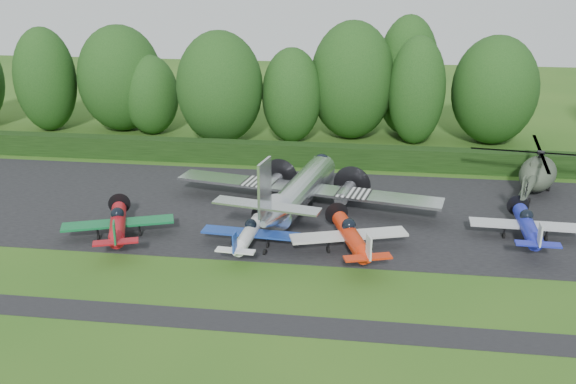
# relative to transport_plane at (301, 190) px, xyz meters

# --- Properties ---
(ground) EXTENTS (160.00, 160.00, 0.00)m
(ground) POSITION_rel_transport_plane_xyz_m (0.25, -9.51, -1.84)
(ground) COLOR #285518
(ground) RESTS_ON ground
(apron) EXTENTS (70.00, 18.00, 0.01)m
(apron) POSITION_rel_transport_plane_xyz_m (0.25, 0.49, -1.84)
(apron) COLOR black
(apron) RESTS_ON ground
(taxiway_verge) EXTENTS (70.00, 2.00, 0.00)m
(taxiway_verge) POSITION_rel_transport_plane_xyz_m (0.25, -15.51, -1.84)
(taxiway_verge) COLOR black
(taxiway_verge) RESTS_ON ground
(hedgerow) EXTENTS (90.00, 1.60, 2.00)m
(hedgerow) POSITION_rel_transport_plane_xyz_m (0.25, 11.49, -1.84)
(hedgerow) COLOR black
(hedgerow) RESTS_ON ground
(transport_plane) EXTENTS (20.59, 15.79, 6.60)m
(transport_plane) POSITION_rel_transport_plane_xyz_m (0.00, 0.00, 0.00)
(transport_plane) COLOR silver
(transport_plane) RESTS_ON ground
(light_plane_red) EXTENTS (7.46, 7.84, 2.86)m
(light_plane_red) POSITION_rel_transport_plane_xyz_m (-11.74, -6.40, -0.65)
(light_plane_red) COLOR #A00E17
(light_plane_red) RESTS_ON ground
(light_plane_white) EXTENTS (6.55, 6.88, 2.52)m
(light_plane_white) POSITION_rel_transport_plane_xyz_m (-2.73, -6.52, -0.79)
(light_plane_white) COLOR white
(light_plane_white) RESTS_ON ground
(light_plane_orange) EXTENTS (7.70, 8.10, 2.96)m
(light_plane_orange) POSITION_rel_transport_plane_xyz_m (3.98, -6.42, -0.61)
(light_plane_orange) COLOR red
(light_plane_orange) RESTS_ON ground
(light_plane_blue) EXTENTS (7.38, 7.76, 2.84)m
(light_plane_blue) POSITION_rel_transport_plane_xyz_m (15.62, -3.04, -0.66)
(light_plane_blue) COLOR #1C24A8
(light_plane_blue) RESTS_ON ground
(helicopter) EXTENTS (10.79, 12.63, 3.47)m
(helicopter) POSITION_rel_transport_plane_xyz_m (18.43, 6.80, 0.03)
(helicopter) COLOR #374132
(helicopter) RESTS_ON ground
(tree_0) EXTENTS (5.66, 5.66, 10.86)m
(tree_0) POSITION_rel_transport_plane_xyz_m (9.25, 20.11, 3.57)
(tree_0) COLOR black
(tree_0) RESTS_ON ground
(tree_2) EXTENTS (8.51, 8.51, 10.87)m
(tree_2) POSITION_rel_transport_plane_xyz_m (16.98, 21.36, 3.59)
(tree_2) COLOR black
(tree_2) RESTS_ON ground
(tree_3) EXTENTS (6.48, 6.48, 11.12)m
(tree_3) POSITION_rel_transport_plane_xyz_m (-29.96, 20.17, 3.71)
(tree_3) COLOR black
(tree_3) RESTS_ON ground
(tree_4) EXTENTS (6.06, 6.06, 9.61)m
(tree_4) POSITION_rel_transport_plane_xyz_m (-3.18, 19.20, 2.95)
(tree_4) COLOR black
(tree_4) RESTS_ON ground
(tree_7) EXTENTS (8.66, 8.66, 11.31)m
(tree_7) POSITION_rel_transport_plane_xyz_m (-10.29, 17.93, 3.81)
(tree_7) COLOR black
(tree_7) RESTS_ON ground
(tree_8) EXTENTS (8.63, 8.63, 12.10)m
(tree_8) POSITION_rel_transport_plane_xyz_m (2.76, 21.48, 4.20)
(tree_8) COLOR black
(tree_8) RESTS_ON ground
(tree_9) EXTENTS (8.98, 8.98, 11.32)m
(tree_9) POSITION_rel_transport_plane_xyz_m (-22.05, 21.43, 3.81)
(tree_9) COLOR black
(tree_9) RESTS_ON ground
(tree_10) EXTENTS (5.86, 5.86, 8.43)m
(tree_10) POSITION_rel_transport_plane_xyz_m (-18.37, 20.23, 2.36)
(tree_10) COLOR black
(tree_10) RESTS_ON ground
(tree_11) EXTENTS (6.52, 6.52, 12.52)m
(tree_11) POSITION_rel_transport_plane_xyz_m (8.39, 23.69, 4.40)
(tree_11) COLOR black
(tree_11) RESTS_ON ground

